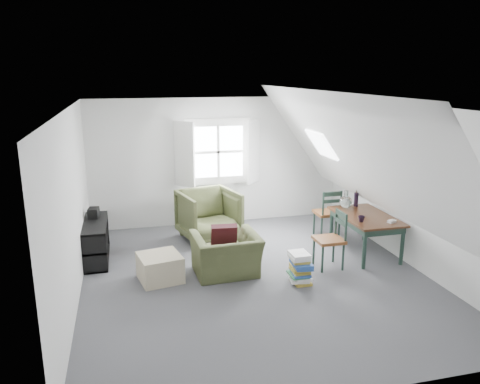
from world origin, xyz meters
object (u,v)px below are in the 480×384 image
object	(u,v)px
media_shelf	(95,243)
magazine_stack	(300,268)
dining_table	(366,220)
ottoman	(160,268)
dining_chair_far	(328,212)
armchair_far	(209,238)
armchair_near	(226,274)
dining_chair_near	(331,239)

from	to	relation	value
media_shelf	magazine_stack	xyz separation A→B (m)	(2.91, -1.61, -0.06)
dining_table	ottoman	bearing A→B (deg)	179.20
dining_table	magazine_stack	xyz separation A→B (m)	(-1.47, -0.82, -0.35)
ottoman	dining_table	world-z (taller)	dining_table
media_shelf	dining_chair_far	bearing A→B (deg)	3.20
armchair_far	armchair_near	bearing A→B (deg)	-104.97
dining_chair_near	media_shelf	world-z (taller)	dining_chair_near
media_shelf	ottoman	bearing A→B (deg)	-44.92
dining_chair_far	media_shelf	bearing A→B (deg)	14.71
armchair_near	magazine_stack	size ratio (longest dim) A/B	2.14
dining_chair_far	media_shelf	size ratio (longest dim) A/B	0.74
armchair_far	dining_table	distance (m)	2.81
dining_chair_near	ottoman	bearing A→B (deg)	-109.63
dining_chair_far	magazine_stack	xyz separation A→B (m)	(-1.19, -1.69, -0.25)
dining_chair_far	media_shelf	xyz separation A→B (m)	(-4.11, -0.09, -0.19)
ottoman	armchair_far	bearing A→B (deg)	56.94
magazine_stack	ottoman	bearing A→B (deg)	163.32
dining_table	media_shelf	bearing A→B (deg)	165.11
dining_chair_near	magazine_stack	xyz separation A→B (m)	(-0.66, -0.42, -0.24)
ottoman	media_shelf	world-z (taller)	media_shelf
ottoman	dining_table	bearing A→B (deg)	3.82
armchair_near	dining_table	size ratio (longest dim) A/B	0.72
dining_chair_far	magazine_stack	world-z (taller)	dining_chair_far
dining_chair_near	media_shelf	xyz separation A→B (m)	(-3.58, 1.19, -0.18)
armchair_near	armchair_far	bearing A→B (deg)	-93.72
media_shelf	magazine_stack	bearing A→B (deg)	-26.90
armchair_near	dining_chair_near	distance (m)	1.71
armchair_far	media_shelf	size ratio (longest dim) A/B	0.81
armchair_near	media_shelf	distance (m)	2.23
ottoman	media_shelf	bearing A→B (deg)	133.07
dining_chair_near	armchair_near	bearing A→B (deg)	-110.44
dining_chair_near	magazine_stack	bearing A→B (deg)	-73.82
armchair_far	dining_chair_far	distance (m)	2.23
dining_table	dining_chair_near	bearing A→B (deg)	-158.23
magazine_stack	dining_chair_far	bearing A→B (deg)	54.85
dining_table	magazine_stack	world-z (taller)	dining_table
ottoman	dining_chair_far	world-z (taller)	dining_chair_far
armchair_near	ottoman	world-z (taller)	ottoman
armchair_far	dining_chair_near	size ratio (longest dim) A/B	1.11
dining_chair_near	magazine_stack	world-z (taller)	dining_chair_near
armchair_far	magazine_stack	distance (m)	2.36
magazine_stack	dining_chair_near	bearing A→B (deg)	32.10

